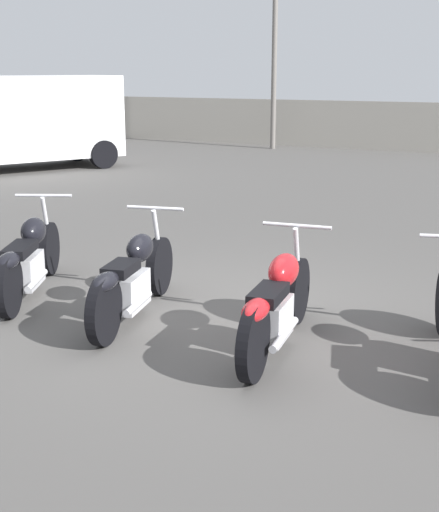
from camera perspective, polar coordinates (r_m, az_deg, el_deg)
name	(u,v)px	position (r m, az deg, el deg)	size (l,w,h in m)	color
ground_plane	(222,316)	(7.27, 0.22, -4.84)	(60.00, 60.00, 0.00)	#514F4C
motorcycle_slot_1	(29,258)	(8.09, -14.99, -0.16)	(1.07, 2.06, 1.01)	black
motorcycle_slot_2	(133,279)	(7.14, -6.97, -1.81)	(0.72, 2.17, 1.01)	black
motorcycle_slot_3	(277,304)	(6.30, 4.62, -3.85)	(0.66, 2.11, 1.02)	black
parked_van	(9,119)	(18.23, -16.51, 10.48)	(4.35, 5.48, 2.26)	white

